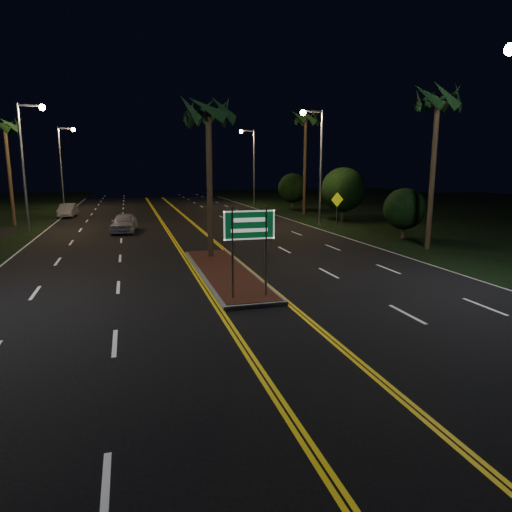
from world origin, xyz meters
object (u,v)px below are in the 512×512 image
object	(u,v)px
median_island	(225,273)
streetlight_right_far	(251,158)
highway_sign	(249,234)
warning_sign	(337,204)
shrub_far	(293,188)
shrub_near	(404,209)
palm_right_far	(306,119)
streetlight_right_mid	(317,154)
shrub_mid	(343,190)
car_far	(68,209)
streetlight_left_far	(64,158)
palm_left_far	(4,126)
palm_median	(208,112)
streetlight_left_mid	(28,152)
palm_right_near	(438,100)
car_near	(124,221)

from	to	relation	value
median_island	streetlight_right_far	xyz separation A→B (m)	(10.61, 35.00, 5.57)
highway_sign	warning_sign	distance (m)	21.68
streetlight_right_far	shrub_far	bearing A→B (deg)	-62.02
highway_sign	shrub_near	xyz separation A→B (m)	(13.50, 11.20, -0.46)
palm_right_far	warning_sign	size ratio (longest dim) A/B	3.84
streetlight_right_mid	shrub_mid	bearing A→B (deg)	30.56
car_far	streetlight_left_far	bearing A→B (deg)	99.93
streetlight_left_far	shrub_mid	world-z (taller)	streetlight_left_far
shrub_mid	shrub_near	bearing A→B (deg)	-92.86
palm_left_far	shrub_near	xyz separation A→B (m)	(26.30, -14.00, -5.80)
shrub_near	shrub_far	xyz separation A→B (m)	(0.30, 22.00, 0.39)
palm_median	shrub_far	bearing A→B (deg)	61.58
highway_sign	palm_left_far	xyz separation A→B (m)	(-12.80, 25.20, 5.34)
streetlight_left_mid	palm_right_near	xyz separation A→B (m)	(23.11, -14.00, 2.56)
streetlight_right_far	warning_sign	xyz separation A→B (m)	(1.35, -21.14, -3.90)
palm_median	palm_left_far	xyz separation A→B (m)	(-12.80, 17.50, 0.47)
palm_right_near	palm_median	bearing A→B (deg)	177.71
streetlight_right_far	shrub_near	world-z (taller)	streetlight_right_far
highway_sign	streetlight_right_far	distance (m)	40.74
median_island	palm_right_far	bearing A→B (deg)	60.90
palm_left_far	warning_sign	size ratio (longest dim) A/B	3.28
streetlight_right_far	palm_median	bearing A→B (deg)	-108.62
car_near	car_far	world-z (taller)	car_near
streetlight_left_far	palm_median	size ratio (longest dim) A/B	1.08
shrub_far	shrub_near	bearing A→B (deg)	-90.78
streetlight_left_far	shrub_mid	xyz separation A→B (m)	(24.61, -20.00, -2.93)
streetlight_right_far	streetlight_left_far	bearing A→B (deg)	174.62
palm_median	warning_sign	world-z (taller)	palm_median
median_island	palm_median	distance (m)	8.00
palm_right_near	shrub_near	world-z (taller)	palm_right_near
median_island	palm_left_far	distance (m)	25.76
palm_left_far	car_near	world-z (taller)	palm_left_far
shrub_near	car_far	size ratio (longest dim) A/B	0.76
streetlight_left_far	shrub_far	distance (m)	25.90
highway_sign	streetlight_right_far	size ratio (longest dim) A/B	0.36
shrub_mid	car_near	xyz separation A→B (m)	(-18.30, -1.93, -1.93)
shrub_far	streetlight_left_far	bearing A→B (deg)	161.86
highway_sign	car_far	bearing A→B (deg)	106.80
shrub_far	shrub_mid	bearing A→B (deg)	-89.05
highway_sign	streetlight_right_mid	bearing A→B (deg)	61.07
streetlight_right_mid	streetlight_right_far	xyz separation A→B (m)	(0.00, 20.00, 0.00)
streetlight_right_far	shrub_near	xyz separation A→B (m)	(2.89, -28.00, -3.71)
palm_median	shrub_near	size ratio (longest dim) A/B	2.52
palm_left_far	shrub_far	bearing A→B (deg)	16.74
palm_median	warning_sign	xyz separation A→B (m)	(11.97, 10.36, -5.51)
highway_sign	car_near	bearing A→B (deg)	102.57
palm_right_near	shrub_mid	bearing A→B (deg)	83.88
streetlight_left_mid	shrub_near	distance (m)	26.37
shrub_mid	warning_sign	size ratio (longest dim) A/B	1.72
streetlight_right_far	highway_sign	bearing A→B (deg)	-105.15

